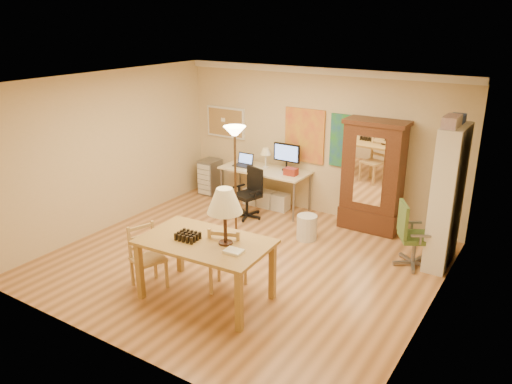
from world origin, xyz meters
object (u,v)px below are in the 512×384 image
Objects in this scene: computer_desk at (267,184)px; office_chair_black at (248,204)px; dining_table at (212,230)px; armoire at (372,183)px; office_chair_green at (412,249)px; bookshelf at (447,198)px.

computer_desk reaches higher than office_chair_black.
dining_table is at bearing -70.54° from computer_desk.
armoire is (2.09, 0.68, 0.59)m from office_chair_black.
office_chair_green is at bearing -5.24° from office_chair_black.
bookshelf is at bearing -9.99° from computer_desk.
armoire is at bearing 2.23° from computer_desk.
computer_desk is 3.20m from office_chair_green.
armoire reaches higher than office_chair_black.
office_chair_black is at bearing 114.30° from dining_table.
bookshelf is at bearing 40.08° from office_chair_green.
office_chair_green is (3.06, -0.89, -0.21)m from computer_desk.
dining_table reaches higher than office_chair_black.
armoire is at bearing 136.31° from office_chair_green.
computer_desk is at bearing -177.77° from armoire.
bookshelf reaches higher than office_chair_green.
office_chair_black is at bearing -94.38° from computer_desk.
office_chair_black is 2.28m from armoire.
office_chair_black is at bearing 174.76° from office_chair_green.
dining_table is 3.48m from computer_desk.
office_chair_green is 0.91m from bookshelf.
computer_desk is 0.81× the size of bookshelf.
bookshelf reaches higher than dining_table.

